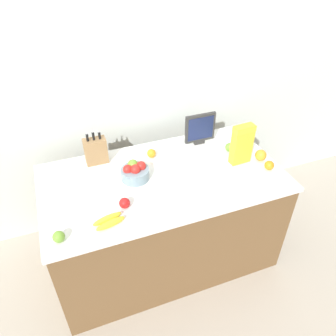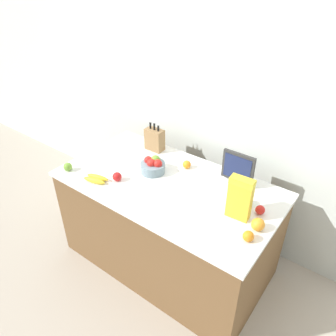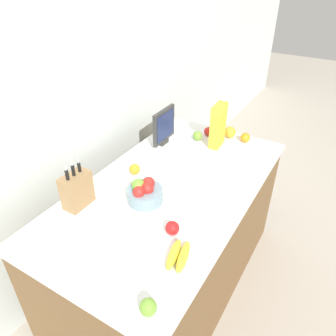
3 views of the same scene
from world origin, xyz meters
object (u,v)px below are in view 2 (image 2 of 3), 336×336
(apple_near_bananas, at_px, (117,177))
(apple_middle, at_px, (260,210))
(fruit_bowl, at_px, (153,166))
(orange_mid_left, at_px, (248,236))
(orange_near_bowl, at_px, (258,224))
(small_monitor, at_px, (238,168))
(apple_front, at_px, (247,201))
(knife_block, at_px, (155,139))
(apple_leftmost, at_px, (68,167))
(banana_bunch, at_px, (96,179))
(orange_mid_right, at_px, (187,165))
(cereal_box, at_px, (240,197))

(apple_near_bananas, bearing_deg, apple_middle, 15.77)
(fruit_bowl, relative_size, orange_mid_left, 2.84)
(apple_near_bananas, xyz_separation_m, orange_near_bowl, (1.10, 0.14, 0.01))
(small_monitor, xyz_separation_m, apple_front, (0.18, -0.18, -0.11))
(knife_block, relative_size, apple_leftmost, 4.22)
(banana_bunch, bearing_deg, apple_front, 22.35)
(fruit_bowl, relative_size, apple_middle, 3.10)
(orange_mid_left, bearing_deg, apple_leftmost, -174.17)
(small_monitor, xyz_separation_m, apple_middle, (0.29, -0.22, -0.11))
(apple_front, bearing_deg, apple_near_bananas, -160.51)
(orange_mid_right, bearing_deg, apple_near_bananas, -125.61)
(orange_near_bowl, bearing_deg, apple_near_bananas, -172.68)
(orange_mid_right, bearing_deg, banana_bunch, -128.77)
(small_monitor, distance_m, apple_middle, 0.38)
(knife_block, bearing_deg, apple_middle, -13.09)
(fruit_bowl, xyz_separation_m, apple_front, (0.79, 0.07, -0.02))
(apple_front, xyz_separation_m, apple_middle, (0.11, -0.04, -0.00))
(cereal_box, relative_size, orange_near_bowl, 3.56)
(apple_near_bananas, relative_size, apple_middle, 1.10)
(apple_near_bananas, xyz_separation_m, apple_middle, (1.05, 0.30, -0.00))
(cereal_box, height_order, apple_middle, cereal_box)
(apple_front, distance_m, orange_mid_left, 0.35)
(fruit_bowl, height_order, apple_leftmost, fruit_bowl)
(small_monitor, distance_m, cereal_box, 0.38)
(apple_leftmost, relative_size, orange_mid_right, 1.02)
(orange_mid_right, bearing_deg, orange_mid_left, -30.92)
(apple_near_bananas, height_order, orange_near_bowl, orange_near_bowl)
(orange_mid_right, relative_size, orange_mid_left, 0.97)
(fruit_bowl, bearing_deg, orange_near_bowl, -7.38)
(small_monitor, distance_m, apple_near_bananas, 0.92)
(small_monitor, distance_m, fruit_bowl, 0.67)
(apple_leftmost, distance_m, orange_mid_left, 1.52)
(apple_leftmost, xyz_separation_m, orange_mid_right, (0.76, 0.61, -0.00))
(apple_leftmost, xyz_separation_m, orange_mid_left, (1.51, 0.15, 0.00))
(knife_block, distance_m, orange_mid_left, 1.29)
(small_monitor, height_order, apple_leftmost, small_monitor)
(small_monitor, bearing_deg, apple_near_bananas, -145.96)
(knife_block, relative_size, orange_near_bowl, 3.37)
(small_monitor, relative_size, apple_near_bananas, 3.77)
(knife_block, distance_m, apple_middle, 1.15)
(banana_bunch, relative_size, apple_near_bananas, 2.87)
(knife_block, height_order, apple_leftmost, knife_block)
(apple_leftmost, height_order, apple_middle, apple_leftmost)
(small_monitor, bearing_deg, apple_front, -45.60)
(apple_near_bananas, bearing_deg, banana_bunch, -140.00)
(apple_leftmost, xyz_separation_m, apple_middle, (1.47, 0.43, -0.00))
(orange_near_bowl, bearing_deg, apple_front, 130.25)
(banana_bunch, bearing_deg, fruit_bowl, 53.82)
(banana_bunch, height_order, orange_near_bowl, orange_near_bowl)
(knife_block, distance_m, apple_leftmost, 0.78)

